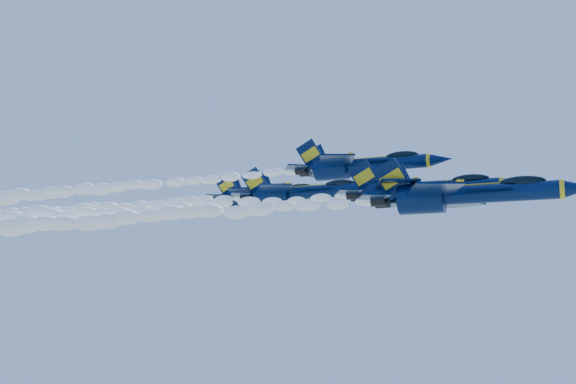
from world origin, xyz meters
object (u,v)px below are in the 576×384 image
at_px(jet_lead, 464,194).
at_px(jet_fifth, 268,195).
at_px(jet_third, 362,165).
at_px(jet_second, 423,189).
at_px(jet_fourth, 303,192).

distance_m(jet_lead, jet_fifth, 42.82).
distance_m(jet_lead, jet_third, 17.61).
height_order(jet_lead, jet_fifth, jet_fifth).
height_order(jet_second, jet_third, jet_third).
distance_m(jet_lead, jet_fourth, 32.92).
bearing_deg(jet_second, jet_fifth, 137.78).
xyz_separation_m(jet_second, jet_fifth, (-26.88, 24.39, 4.61)).
bearing_deg(jet_fifth, jet_second, -42.22).
bearing_deg(jet_lead, jet_fifth, 137.58).
height_order(jet_lead, jet_third, jet_third).
distance_m(jet_third, jet_fourth, 15.88).
relative_size(jet_second, jet_fifth, 0.92).
height_order(jet_fourth, jet_fifth, jet_fifth).
bearing_deg(jet_second, jet_lead, -43.61).
xyz_separation_m(jet_lead, jet_second, (-4.43, 4.22, 1.34)).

